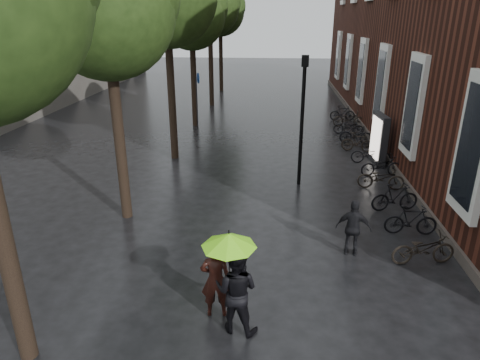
# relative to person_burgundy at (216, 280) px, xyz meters

# --- Properties ---
(brick_building) EXTENTS (10.20, 33.20, 12.00)m
(brick_building) POSITION_rel_person_burgundy_xyz_m (11.09, 16.98, 5.12)
(brick_building) COLOR #38160F
(brick_building) RESTS_ON ground
(street_trees) EXTENTS (4.33, 34.03, 8.91)m
(street_trees) POSITION_rel_person_burgundy_xyz_m (-3.37, 13.43, 5.47)
(street_trees) COLOR black
(street_trees) RESTS_ON ground
(person_burgundy) EXTENTS (0.68, 0.49, 1.74)m
(person_burgundy) POSITION_rel_person_burgundy_xyz_m (0.00, 0.00, 0.00)
(person_burgundy) COLOR black
(person_burgundy) RESTS_ON ground
(person_black) EXTENTS (1.04, 0.90, 1.86)m
(person_black) POSITION_rel_person_burgundy_xyz_m (0.47, -0.42, 0.06)
(person_black) COLOR black
(person_black) RESTS_ON ground
(lime_umbrella) EXTENTS (1.11, 1.11, 1.63)m
(lime_umbrella) POSITION_rel_person_burgundy_xyz_m (0.32, -0.24, 1.09)
(lime_umbrella) COLOR black
(lime_umbrella) RESTS_ON ground
(pedestrian_walking) EXTENTS (0.98, 0.56, 1.57)m
(pedestrian_walking) POSITION_rel_person_burgundy_xyz_m (3.29, 2.74, -0.09)
(pedestrian_walking) COLOR black
(pedestrian_walking) RESTS_ON ground
(parked_bicycles) EXTENTS (2.11, 16.71, 0.96)m
(parked_bicycles) POSITION_rel_person_burgundy_xyz_m (5.20, 10.44, -0.42)
(parked_bicycles) COLOR black
(parked_bicycles) RESTS_ON ground
(ad_lightbox) EXTENTS (0.32, 1.41, 2.12)m
(ad_lightbox) POSITION_rel_person_burgundy_xyz_m (5.60, 10.53, 0.19)
(ad_lightbox) COLOR black
(ad_lightbox) RESTS_ON ground
(lamp_post) EXTENTS (0.24, 0.24, 4.74)m
(lamp_post) POSITION_rel_person_burgundy_xyz_m (2.12, 7.76, 2.01)
(lamp_post) COLOR black
(lamp_post) RESTS_ON ground
(cycle_sign) EXTENTS (0.16, 0.56, 3.09)m
(cycle_sign) POSITION_rel_person_burgundy_xyz_m (-3.09, 15.71, 1.17)
(cycle_sign) COLOR #262628
(cycle_sign) RESTS_ON ground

